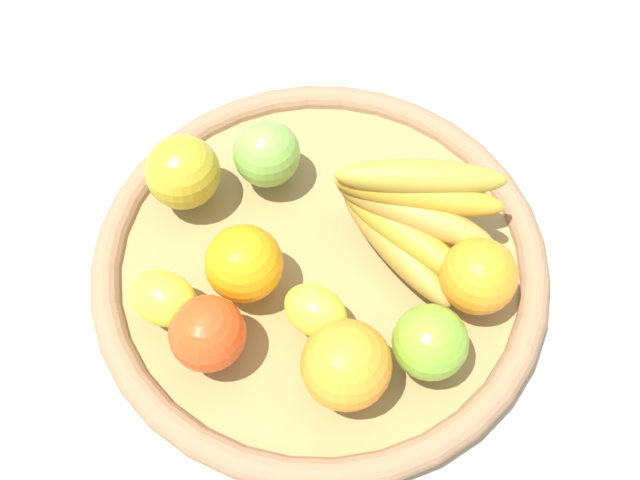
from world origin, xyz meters
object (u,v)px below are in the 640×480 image
Objects in this scene: lemon_0 at (316,311)px; apple_0 at (183,172)px; orange_1 at (478,276)px; banana_bunch at (410,213)px; apple_2 at (430,342)px; lemon_1 at (163,298)px; apple_1 at (208,334)px; orange_2 at (244,264)px; orange_0 at (346,365)px; apple_3 at (267,154)px.

apple_0 is (-0.02, -0.19, 0.01)m from lemon_0.
apple_0 reaches higher than orange_1.
apple_2 is at bearing 46.15° from banana_bunch.
orange_1 is at bearing 134.67° from lemon_1.
apple_1 reaches higher than lemon_0.
orange_1 reaches higher than apple_1.
apple_2 is 0.92× the size of orange_2.
apple_1 is 0.24m from orange_1.
orange_2 is 0.13m from orange_0.
lemon_1 is 1.00× the size of apple_2.
apple_0 is at bearing -62.80° from banana_bunch.
apple_3 is 0.18m from lemon_1.
apple_3 is at bearing -151.24° from apple_1.
lemon_1 is at bearing -26.56° from orange_2.
orange_1 is at bearing 127.89° from orange_2.
apple_1 is at bearing 90.17° from lemon_1.
banana_bunch is 2.38× the size of apple_3.
lemon_0 is at bearing 126.40° from lemon_1.
apple_3 is at bearing -78.95° from banana_bunch.
banana_bunch is 0.23m from lemon_1.
lemon_0 is at bearing -37.72° from orange_1.
lemon_1 reaches higher than lemon_0.
banana_bunch is 0.12m from apple_2.
banana_bunch is 2.44× the size of lemon_1.
orange_1 is (-0.08, -0.01, 0.00)m from apple_2.
apple_1 is 0.17m from apple_0.
orange_2 is at bearing 73.82° from apple_0.
banana_bunch is 2.44× the size of apple_2.
apple_1 is 1.01× the size of lemon_1.
apple_1 is 0.91× the size of apple_0.
orange_2 is at bearing -73.63° from apple_2.
orange_1 reaches higher than lemon_0.
lemon_1 is 0.90× the size of apple_0.
banana_bunch is 0.16m from orange_0.
apple_0 reaches higher than apple_3.
banana_bunch is at bearing 117.20° from apple_0.
apple_2 is 0.28m from apple_0.
apple_0 is at bearing -106.18° from orange_2.
apple_1 is 0.07m from orange_2.
orange_1 is (-0.20, 0.20, 0.01)m from lemon_1.
apple_2 is 0.07m from orange_0.
apple_1 is at bearing 53.70° from apple_0.
apple_0 is (0.10, -0.20, -0.01)m from banana_bunch.
orange_2 reaches higher than apple_1.
orange_0 reaches higher than apple_3.
apple_0 is 0.29m from orange_1.
apple_0 reaches higher than orange_2.
orange_0 reaches higher than apple_1.
lemon_0 is 0.10m from apple_1.
apple_1 is 1.01× the size of apple_2.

